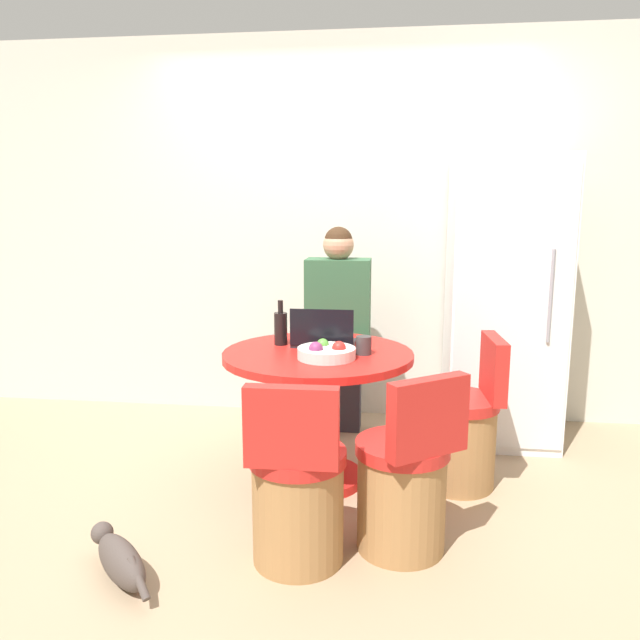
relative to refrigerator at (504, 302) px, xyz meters
The scene contains 13 objects.
ground_plane 1.71m from the refrigerator, 136.78° to the right, with size 12.00×12.00×0.00m, color #9E8466.
wall_back 1.20m from the refrigerator, 160.54° to the left, with size 7.00×0.06×2.60m.
refrigerator is the anchor object (origin of this frame).
dining_table 1.39m from the refrigerator, 142.94° to the right, with size 1.00×1.00×0.73m.
chair_near_right_corner 1.66m from the refrigerator, 113.14° to the right, with size 0.47×0.47×0.82m.
chair_near_camera 1.98m from the refrigerator, 123.70° to the right, with size 0.41×0.41×0.82m.
chair_right_side 1.00m from the refrigerator, 111.80° to the right, with size 0.42×0.41×0.82m.
person_seated 1.04m from the refrigerator, behind, with size 0.40×0.37×1.35m.
laptop 1.26m from the refrigerator, 147.30° to the right, with size 0.34×0.22×0.22m.
fruit_bowl 1.38m from the refrigerator, 136.85° to the right, with size 0.29×0.29×0.09m.
coffee_cup 1.18m from the refrigerator, 134.68° to the right, with size 0.08×0.08×0.10m.
bottle 1.45m from the refrigerator, 152.57° to the right, with size 0.07×0.07×0.25m.
cat 2.63m from the refrigerator, 134.04° to the right, with size 0.39×0.39×0.17m.
Camera 1 is at (0.41, -2.95, 1.51)m, focal length 35.00 mm.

